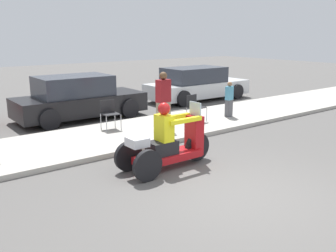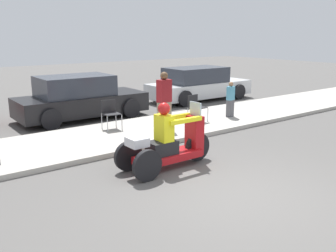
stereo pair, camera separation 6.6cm
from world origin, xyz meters
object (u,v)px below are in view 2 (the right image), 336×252
at_px(motorcycle_trike, 168,145).
at_px(folding_chair_set_back, 110,111).
at_px(folding_chair_curbside, 196,105).
at_px(parked_car_lot_far, 80,98).
at_px(spectator_mid_group, 230,100).
at_px(parked_car_lot_right, 198,84).
at_px(spectator_end_of_line, 164,102).

relative_size(motorcycle_trike, folding_chair_set_back, 2.71).
height_order(folding_chair_curbside, parked_car_lot_far, parked_car_lot_far).
bearing_deg(folding_chair_curbside, folding_chair_set_back, 163.59).
relative_size(spectator_mid_group, folding_chair_set_back, 1.41).
xyz_separation_m(spectator_mid_group, folding_chair_curbside, (-1.35, 0.18, -0.05)).
xyz_separation_m(folding_chair_set_back, parked_car_lot_right, (5.62, 2.61, 0.04)).
bearing_deg(parked_car_lot_far, folding_chair_curbside, -49.51).
height_order(motorcycle_trike, folding_chair_curbside, motorcycle_trike).
xyz_separation_m(spectator_mid_group, parked_car_lot_right, (1.70, 3.55, -0.01)).
height_order(motorcycle_trike, parked_car_lot_far, parked_car_lot_far).
height_order(motorcycle_trike, parked_car_lot_right, motorcycle_trike).
bearing_deg(folding_chair_curbside, motorcycle_trike, -138.95).
bearing_deg(folding_chair_set_back, folding_chair_curbside, -16.41).
xyz_separation_m(spectator_end_of_line, folding_chair_curbside, (1.40, 0.27, -0.29)).
height_order(spectator_mid_group, folding_chair_curbside, spectator_mid_group).
relative_size(spectator_end_of_line, parked_car_lot_right, 0.35).
bearing_deg(motorcycle_trike, spectator_mid_group, 29.24).
distance_m(motorcycle_trike, spectator_mid_group, 4.98).
bearing_deg(spectator_mid_group, parked_car_lot_right, 64.43).
height_order(folding_chair_set_back, folding_chair_curbside, same).
bearing_deg(spectator_mid_group, folding_chair_curbside, 172.50).
bearing_deg(parked_car_lot_far, parked_car_lot_right, 4.10).
height_order(spectator_mid_group, spectator_end_of_line, spectator_end_of_line).
relative_size(spectator_mid_group, parked_car_lot_right, 0.25).
relative_size(spectator_end_of_line, parked_car_lot_far, 0.39).
bearing_deg(spectator_mid_group, parked_car_lot_far, 140.97).
relative_size(folding_chair_curbside, parked_car_lot_right, 0.18).
height_order(spectator_end_of_line, folding_chair_curbside, spectator_end_of_line).
bearing_deg(parked_car_lot_right, motorcycle_trike, -135.30).
height_order(spectator_mid_group, parked_car_lot_far, parked_car_lot_far).
height_order(folding_chair_set_back, parked_car_lot_far, parked_car_lot_far).
distance_m(spectator_end_of_line, parked_car_lot_far, 3.44).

